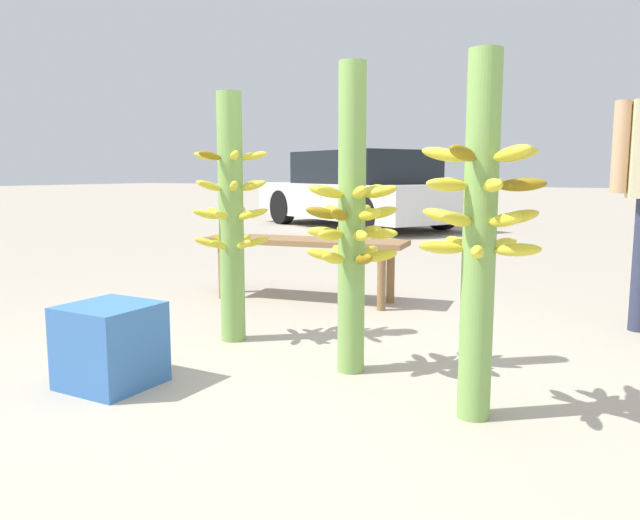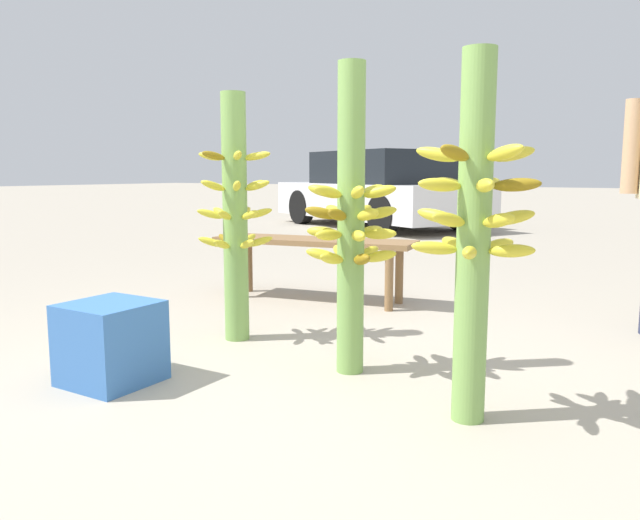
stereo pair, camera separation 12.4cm
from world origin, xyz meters
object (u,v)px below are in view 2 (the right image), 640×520
at_px(market_bench, 314,248).
at_px(parked_car, 379,191).
at_px(banana_stalk_left, 235,215).
at_px(produce_crate, 111,343).
at_px(banana_stalk_right, 474,230).
at_px(banana_stalk_center, 351,222).

xyz_separation_m(market_bench, parked_car, (-2.42, 6.00, 0.24)).
bearing_deg(banana_stalk_left, market_bench, 100.09).
xyz_separation_m(parked_car, produce_crate, (2.62, -8.06, -0.45)).
bearing_deg(banana_stalk_left, banana_stalk_right, -16.86).
bearing_deg(parked_car, banana_stalk_center, -127.67).
xyz_separation_m(banana_stalk_center, produce_crate, (-0.86, -0.72, -0.54)).
xyz_separation_m(banana_stalk_left, produce_crate, (-0.01, -0.90, -0.53)).
xyz_separation_m(banana_stalk_right, parked_car, (-4.16, 7.63, -0.11)).
distance_m(market_bench, produce_crate, 2.08).
bearing_deg(market_bench, banana_stalk_left, -89.39).
relative_size(market_bench, parked_car, 0.35).
xyz_separation_m(banana_stalk_center, banana_stalk_right, (0.68, -0.28, 0.01)).
bearing_deg(banana_stalk_right, banana_stalk_left, 163.14).
xyz_separation_m(banana_stalk_left, market_bench, (-0.21, 1.16, -0.32)).
bearing_deg(banana_stalk_center, banana_stalk_right, -22.49).
distance_m(banana_stalk_left, market_bench, 1.23).
relative_size(banana_stalk_right, market_bench, 0.90).
bearing_deg(produce_crate, banana_stalk_left, 89.38).
bearing_deg(banana_stalk_right, market_bench, 136.85).
bearing_deg(produce_crate, parked_car, 107.98).
bearing_deg(banana_stalk_right, parked_car, 118.58).
height_order(banana_stalk_right, parked_car, banana_stalk_right).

